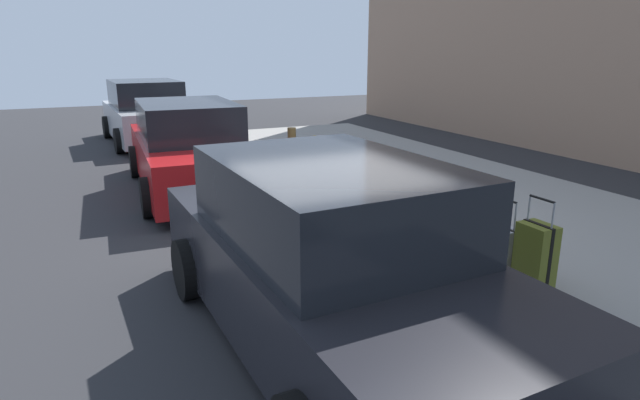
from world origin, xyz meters
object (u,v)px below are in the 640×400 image
suitcase_silver_1 (501,250)px  bollard_post (292,150)px  suitcase_red_3 (435,217)px  suitcase_navy_5 (380,191)px  suitcase_black_2 (458,230)px  parked_car_red_1 (189,150)px  parked_car_silver_2 (147,114)px  suitcase_olive_7 (347,177)px  suitcase_silver_8 (330,168)px  suitcase_olive_0 (535,258)px  suitcase_maroon_4 (405,206)px  fire_hydrant (315,157)px  suitcase_teal_6 (367,182)px  parked_car_charcoal_0 (329,261)px

suitcase_silver_1 → bollard_post: bollard_post is taller
suitcase_red_3 → suitcase_navy_5: suitcase_navy_5 is taller
suitcase_black_2 → parked_car_red_1: 5.46m
suitcase_navy_5 → parked_car_silver_2: (8.93, 2.09, 0.27)m
suitcase_black_2 → suitcase_navy_5: 1.79m
suitcase_olive_7 → suitcase_silver_8: bearing=5.6°
suitcase_olive_0 → suitcase_black_2: (1.03, 0.12, -0.01)m
suitcase_maroon_4 → suitcase_silver_8: bearing=0.4°
suitcase_silver_8 → fire_hydrant: fire_hydrant is taller
suitcase_teal_6 → parked_car_charcoal_0: parked_car_charcoal_0 is taller
suitcase_black_2 → parked_car_silver_2: size_ratio=0.23×
suitcase_maroon_4 → bollard_post: size_ratio=1.00×
suitcase_silver_1 → fire_hydrant: suitcase_silver_1 is taller
suitcase_red_3 → parked_car_charcoal_0: bearing=122.4°
suitcase_silver_8 → parked_car_silver_2: 7.53m
suitcase_black_2 → parked_car_red_1: parked_car_red_1 is taller
suitcase_maroon_4 → bollard_post: (3.79, 0.14, 0.13)m
suitcase_teal_6 → suitcase_silver_1: bearing=179.8°
suitcase_maroon_4 → parked_car_silver_2: size_ratio=0.20×
suitcase_olive_7 → parked_car_silver_2: 8.07m
suitcase_navy_5 → suitcase_olive_0: bearing=-177.9°
suitcase_teal_6 → bollard_post: 2.60m
bollard_post → suitcase_silver_1: bearing=-177.8°
suitcase_olive_0 → suitcase_navy_5: 2.82m
suitcase_olive_0 → parked_car_red_1: 6.47m
suitcase_black_2 → suitcase_olive_0: bearing=-173.3°
suitcase_navy_5 → suitcase_teal_6: suitcase_navy_5 is taller
suitcase_teal_6 → parked_car_charcoal_0: 3.89m
suitcase_silver_1 → suitcase_maroon_4: suitcase_maroon_4 is taller
parked_car_silver_2 → suitcase_teal_6: bearing=-165.1°
suitcase_olive_7 → fire_hydrant: (1.25, 0.02, 0.11)m
suitcase_silver_1 → suitcase_teal_6: size_ratio=0.85×
suitcase_silver_1 → suitcase_red_3: 1.15m
parked_car_red_1 → parked_car_silver_2: parked_car_silver_2 is taller
suitcase_black_2 → fire_hydrant: (4.21, -0.08, 0.09)m
suitcase_olive_0 → suitcase_red_3: 1.64m
suitcase_red_3 → suitcase_teal_6: size_ratio=0.94×
suitcase_maroon_4 → suitcase_silver_8: size_ratio=1.10×
suitcase_black_2 → parked_car_charcoal_0: (-0.79, 2.07, 0.28)m
bollard_post → suitcase_black_2: bearing=-179.2°
suitcase_black_2 → suitcase_navy_5: (1.79, -0.02, 0.03)m
suitcase_maroon_4 → suitcase_olive_7: size_ratio=0.97×
suitcase_silver_1 → suitcase_teal_6: (2.94, -0.01, 0.09)m
suitcase_maroon_4 → bollard_post: 3.80m
suitcase_maroon_4 → bollard_post: bollard_post is taller
suitcase_red_3 → suitcase_olive_7: (2.36, 0.02, 0.01)m
suitcase_silver_1 → suitcase_olive_7: (3.51, 0.04, 0.06)m
suitcase_silver_1 → fire_hydrant: (4.76, 0.06, 0.17)m
suitcase_black_2 → suitcase_red_3: suitcase_black_2 is taller
suitcase_silver_1 → suitcase_navy_5: suitcase_navy_5 is taller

